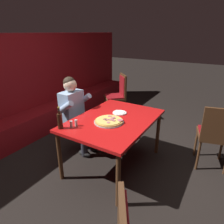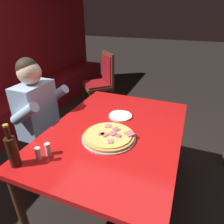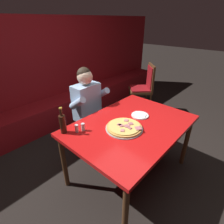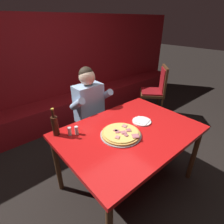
% 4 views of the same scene
% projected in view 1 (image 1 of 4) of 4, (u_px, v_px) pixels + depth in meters
% --- Properties ---
extents(ground_plane, '(24.00, 24.00, 0.00)m').
position_uv_depth(ground_plane, '(114.00, 164.00, 3.12)').
color(ground_plane, black).
extents(booth_wall_panel, '(6.80, 0.16, 1.90)m').
position_uv_depth(booth_wall_panel, '(16.00, 86.00, 3.81)').
color(booth_wall_panel, maroon).
rests_on(booth_wall_panel, ground_plane).
extents(booth_bench, '(6.46, 0.48, 0.46)m').
position_uv_depth(booth_bench, '(33.00, 124.00, 3.93)').
color(booth_bench, maroon).
rests_on(booth_bench, ground_plane).
extents(main_dining_table, '(1.43, 1.02, 0.77)m').
position_uv_depth(main_dining_table, '(114.00, 123.00, 2.85)').
color(main_dining_table, '#4C2D19').
rests_on(main_dining_table, ground_plane).
extents(pizza, '(0.41, 0.41, 0.05)m').
position_uv_depth(pizza, '(109.00, 121.00, 2.72)').
color(pizza, '#9E9EA3').
rests_on(pizza, main_dining_table).
extents(plate_white_paper, '(0.21, 0.21, 0.02)m').
position_uv_depth(plate_white_paper, '(120.00, 113.00, 3.02)').
color(plate_white_paper, white).
rests_on(plate_white_paper, main_dining_table).
extents(beer_bottle, '(0.07, 0.07, 0.29)m').
position_uv_depth(beer_bottle, '(60.00, 120.00, 2.51)').
color(beer_bottle, black).
rests_on(beer_bottle, main_dining_table).
extents(shaker_parmesan, '(0.04, 0.04, 0.09)m').
position_uv_depth(shaker_parmesan, '(71.00, 124.00, 2.57)').
color(shaker_parmesan, silver).
rests_on(shaker_parmesan, main_dining_table).
extents(shaker_oregano, '(0.04, 0.04, 0.09)m').
position_uv_depth(shaker_oregano, '(76.00, 123.00, 2.60)').
color(shaker_oregano, silver).
rests_on(shaker_oregano, main_dining_table).
extents(diner_seated_blue_shirt, '(0.53, 0.53, 1.27)m').
position_uv_depth(diner_seated_blue_shirt, '(76.00, 112.00, 3.24)').
color(diner_seated_blue_shirt, black).
rests_on(diner_seated_blue_shirt, ground_plane).
extents(dining_chair_far_left, '(0.62, 0.62, 1.03)m').
position_uv_depth(dining_chair_far_left, '(118.00, 93.00, 4.63)').
color(dining_chair_far_left, '#4C2D19').
rests_on(dining_chair_far_left, ground_plane).
extents(dining_chair_near_right, '(0.54, 0.54, 1.00)m').
position_uv_depth(dining_chair_near_right, '(216.00, 132.00, 2.83)').
color(dining_chair_near_right, '#4C2D19').
rests_on(dining_chair_near_right, ground_plane).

